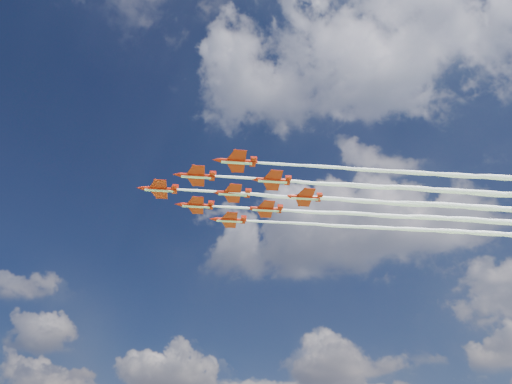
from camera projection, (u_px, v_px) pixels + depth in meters
jet_lead at (332, 199)px, 138.37m from camera, size 91.92×48.92×2.76m
jet_row2_port at (375, 186)px, 133.04m from camera, size 91.92×48.92×2.76m
jet_row2_starb at (359, 214)px, 145.45m from camera, size 91.92×48.92×2.76m
jet_row3_port at (421, 173)px, 127.72m from camera, size 91.92×48.92×2.76m
jet_row3_centre at (401, 203)px, 140.13m from camera, size 91.92×48.92×2.76m
jet_row3_starb at (384, 228)px, 152.53m from camera, size 91.92×48.92×2.76m
jet_row4_port at (446, 191)px, 134.80m from camera, size 91.92×48.92×2.76m
jet_row4_starb at (425, 218)px, 147.21m from camera, size 91.92×48.92×2.76m
jet_tail at (469, 207)px, 141.88m from camera, size 91.92×48.92×2.76m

